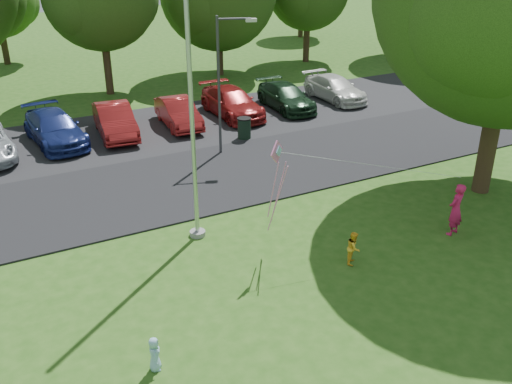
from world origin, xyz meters
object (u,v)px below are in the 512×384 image
flagpole (191,109)px  trash_can (244,129)px  street_lamp (224,74)px  kite (280,166)px  woman (456,209)px  child_yellow (354,248)px  child_blue (155,354)px

flagpole → trash_can: flagpole is taller
street_lamp → kite: (-2.12, -8.26, -0.60)m
street_lamp → woman: size_ratio=3.32×
street_lamp → child_yellow: size_ratio=5.73×
trash_can → woman: woman is taller
child_yellow → trash_can: bearing=35.4°
flagpole → woman: 8.77m
trash_can → street_lamp: bearing=-140.9°
child_yellow → kite: bearing=94.9°
child_blue → kite: kite is taller
woman → flagpole: bearing=-43.4°
street_lamp → trash_can: street_lamp is taller
trash_can → kite: 10.41m
woman → child_yellow: (-3.85, 0.08, -0.36)m
child_yellow → kite: 3.23m
child_yellow → child_blue: size_ratio=1.20×
trash_can → child_yellow: bearing=-100.1°
flagpole → street_lamp: size_ratio=1.74×
woman → child_blue: (-10.38, -1.46, -0.45)m
flagpole → woman: (7.25, -3.68, -3.30)m
child_blue → trash_can: bearing=-16.3°
street_lamp → trash_can: size_ratio=5.68×
kite → street_lamp: bearing=42.9°
street_lamp → child_blue: bearing=-102.4°
trash_can → woman: (1.91, -10.99, 0.36)m
flagpole → child_yellow: (3.40, -3.60, -3.66)m
trash_can → kite: kite is taller
trash_can → child_yellow: 11.08m
woman → child_blue: bearing=-8.5°
street_lamp → flagpole: bearing=-102.8°
flagpole → street_lamp: bearing=57.8°
trash_can → woman: size_ratio=0.58×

